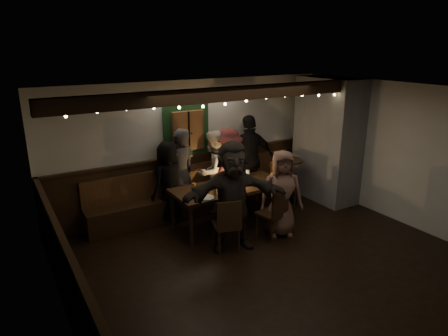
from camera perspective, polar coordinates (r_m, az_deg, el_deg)
room at (r=7.73m, az=6.53°, el=0.88°), size 6.02×5.01×2.62m
dining_table at (r=7.34m, az=0.80°, el=-3.06°), size 2.12×0.91×0.92m
chair_near_left at (r=6.47m, az=0.56°, el=-7.77°), size 0.50×0.50×0.90m
chair_near_right at (r=6.94m, az=7.35°, el=-5.95°), size 0.51×0.51×0.93m
chair_end at (r=8.11m, az=7.89°, el=-2.27°), size 0.55×0.55×0.97m
high_top at (r=8.53m, az=9.08°, el=-1.02°), size 0.59×0.59×0.94m
person_a at (r=7.58m, az=-7.83°, el=-1.90°), size 0.89×0.75×1.54m
person_b at (r=7.64m, az=-6.19°, el=-0.83°), size 0.74×0.60×1.76m
person_c at (r=7.92m, az=-1.56°, el=-0.50°), size 0.97×0.86×1.65m
person_d at (r=7.99m, az=0.51°, el=-0.21°), size 1.24×1.01×1.68m
person_e at (r=8.38m, az=3.66°, el=1.27°), size 1.16×0.65×1.87m
person_f at (r=6.43m, az=1.25°, el=-4.01°), size 1.77×1.02×1.82m
person_g at (r=7.00m, az=8.19°, el=-3.60°), size 0.89×0.75×1.54m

